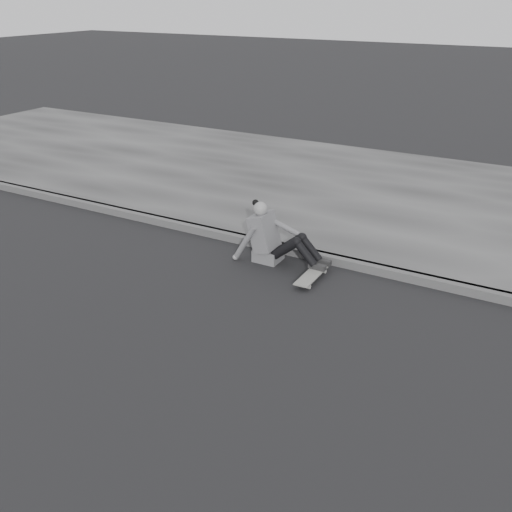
{
  "coord_description": "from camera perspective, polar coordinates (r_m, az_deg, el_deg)",
  "views": [
    {
      "loc": [
        2.98,
        -4.32,
        3.52
      ],
      "look_at": [
        -0.16,
        1.33,
        0.5
      ],
      "focal_mm": 40.0,
      "sensor_mm": 36.0,
      "label": 1
    }
  ],
  "objects": [
    {
      "name": "ground",
      "position": [
        6.32,
        -4.6,
        -8.9
      ],
      "size": [
        80.0,
        80.0,
        0.0
      ],
      "primitive_type": "plane",
      "color": "black",
      "rests_on": "ground"
    },
    {
      "name": "curb",
      "position": [
        8.28,
        5.22,
        0.22
      ],
      "size": [
        24.0,
        0.16,
        0.12
      ],
      "primitive_type": "cube",
      "color": "#484848",
      "rests_on": "ground"
    },
    {
      "name": "sidewalk",
      "position": [
        10.92,
        11.8,
        6.04
      ],
      "size": [
        24.0,
        6.0,
        0.12
      ],
      "primitive_type": "cube",
      "color": "#3C3C3C",
      "rests_on": "ground"
    },
    {
      "name": "skateboard",
      "position": [
        7.65,
        5.65,
        -1.88
      ],
      "size": [
        0.2,
        0.78,
        0.09
      ],
      "color": "#9D9D98",
      "rests_on": "ground"
    },
    {
      "name": "seated_woman",
      "position": [
        8.01,
        1.65,
        1.81
      ],
      "size": [
        1.38,
        0.46,
        0.88
      ],
      "color": "#575759",
      "rests_on": "ground"
    }
  ]
}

